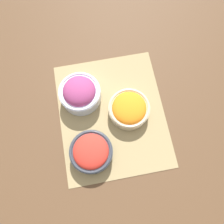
# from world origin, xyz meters

# --- Properties ---
(ground_plane) EXTENTS (3.00, 3.00, 0.00)m
(ground_plane) POSITION_xyz_m (0.00, 0.00, 0.00)
(ground_plane) COLOR #513823
(placemat) EXTENTS (0.47, 0.39, 0.00)m
(placemat) POSITION_xyz_m (0.00, 0.00, 0.00)
(placemat) COLOR #937F56
(placemat) RESTS_ON ground_plane
(carrot_bowl) EXTENTS (0.15, 0.15, 0.06)m
(carrot_bowl) POSITION_xyz_m (-0.00, -0.06, 0.04)
(carrot_bowl) COLOR #C6B28E
(carrot_bowl) RESTS_ON placemat
(onion_bowl) EXTENTS (0.15, 0.15, 0.09)m
(onion_bowl) POSITION_xyz_m (0.09, 0.10, 0.05)
(onion_bowl) COLOR silver
(onion_bowl) RESTS_ON placemat
(tomato_bowl) EXTENTS (0.15, 0.15, 0.07)m
(tomato_bowl) POSITION_xyz_m (-0.13, 0.10, 0.04)
(tomato_bowl) COLOR #333842
(tomato_bowl) RESTS_ON placemat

